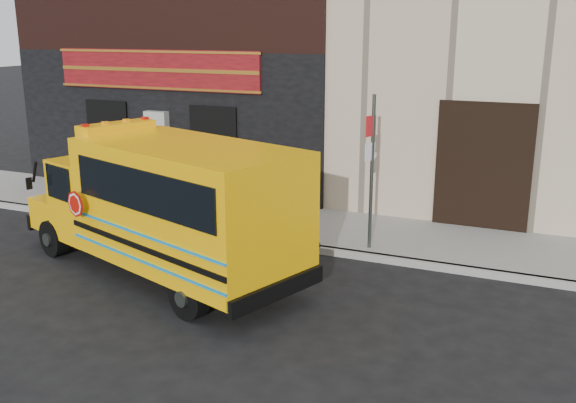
{
  "coord_description": "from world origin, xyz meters",
  "views": [
    {
      "loc": [
        5.63,
        -9.91,
        4.8
      ],
      "look_at": [
        0.55,
        1.85,
        1.31
      ],
      "focal_mm": 40.0,
      "sensor_mm": 36.0,
      "label": 1
    }
  ],
  "objects_px": {
    "school_bus": "(167,203)",
    "sign_pole": "(371,169)",
    "cyclist": "(121,217)",
    "bicycle": "(116,229)"
  },
  "relations": [
    {
      "from": "school_bus",
      "to": "cyclist",
      "type": "height_order",
      "value": "school_bus"
    },
    {
      "from": "sign_pole",
      "to": "bicycle",
      "type": "bearing_deg",
      "value": -158.25
    },
    {
      "from": "sign_pole",
      "to": "cyclist",
      "type": "xyz_separation_m",
      "value": [
        -5.02,
        -2.02,
        -1.1
      ]
    },
    {
      "from": "school_bus",
      "to": "cyclist",
      "type": "distance_m",
      "value": 2.08
    },
    {
      "from": "school_bus",
      "to": "sign_pole",
      "type": "bearing_deg",
      "value": 41.27
    },
    {
      "from": "cyclist",
      "to": "school_bus",
      "type": "bearing_deg",
      "value": -118.06
    },
    {
      "from": "school_bus",
      "to": "sign_pole",
      "type": "distance_m",
      "value": 4.33
    },
    {
      "from": "school_bus",
      "to": "bicycle",
      "type": "height_order",
      "value": "school_bus"
    },
    {
      "from": "school_bus",
      "to": "bicycle",
      "type": "relative_size",
      "value": 4.19
    },
    {
      "from": "school_bus",
      "to": "cyclist",
      "type": "xyz_separation_m",
      "value": [
        -1.77,
        0.82,
        -0.71
      ]
    }
  ]
}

